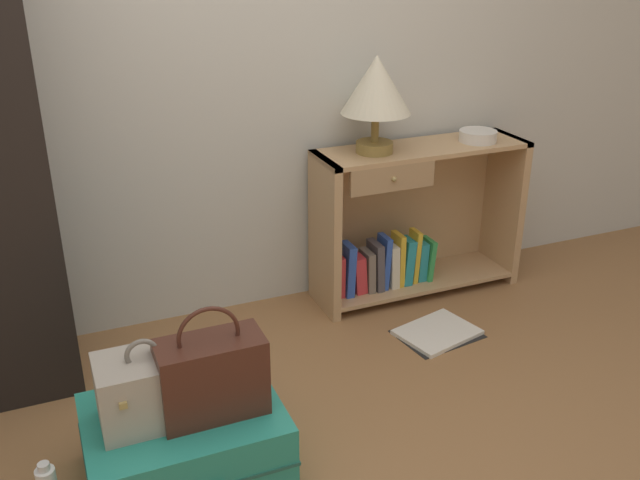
# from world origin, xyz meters

# --- Properties ---
(back_wall) EXTENTS (6.40, 0.10, 2.60)m
(back_wall) POSITION_xyz_m (0.00, 1.50, 1.30)
(back_wall) COLOR beige
(back_wall) RESTS_ON ground_plane
(bookshelf) EXTENTS (1.05, 0.33, 0.76)m
(bookshelf) POSITION_xyz_m (0.92, 1.28, 0.36)
(bookshelf) COLOR tan
(bookshelf) RESTS_ON ground_plane
(table_lamp) EXTENTS (0.32, 0.32, 0.44)m
(table_lamp) POSITION_xyz_m (0.71, 1.26, 1.05)
(table_lamp) COLOR olive
(table_lamp) RESTS_ON bookshelf
(bowl) EXTENTS (0.18, 0.18, 0.05)m
(bowl) POSITION_xyz_m (1.25, 1.24, 0.78)
(bowl) COLOR silver
(bowl) RESTS_ON bookshelf
(suitcase_large) EXTENTS (0.64, 0.50, 0.26)m
(suitcase_large) POSITION_xyz_m (-0.42, 0.38, 0.13)
(suitcase_large) COLOR teal
(suitcase_large) RESTS_ON ground_plane
(train_case) EXTENTS (0.30, 0.22, 0.30)m
(train_case) POSITION_xyz_m (-0.52, 0.38, 0.37)
(train_case) COLOR #A89E8E
(train_case) RESTS_ON suitcase_large
(handbag) EXTENTS (0.34, 0.17, 0.39)m
(handbag) POSITION_xyz_m (-0.32, 0.34, 0.40)
(handbag) COLOR #472319
(handbag) RESTS_ON suitcase_large
(open_book_on_floor) EXTENTS (0.39, 0.33, 0.02)m
(open_book_on_floor) POSITION_xyz_m (0.84, 0.83, 0.01)
(open_book_on_floor) COLOR white
(open_book_on_floor) RESTS_ON ground_plane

